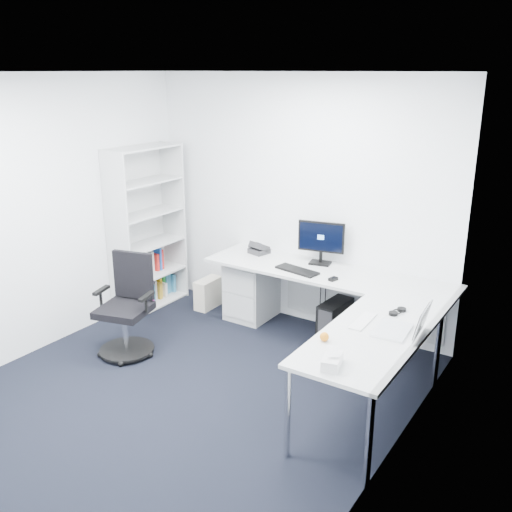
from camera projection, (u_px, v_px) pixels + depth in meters
The scene contains 21 objects.
ground at pixel (175, 400), 4.92m from camera, with size 4.20×4.20×0.00m, color black.
ceiling at pixel (159, 72), 4.08m from camera, with size 4.20×4.20×0.00m, color white.
wall_back at pixel (297, 202), 6.17m from camera, with size 3.60×0.02×2.70m, color white.
wall_left at pixel (25, 220), 5.43m from camera, with size 0.02×4.20×2.70m, color white.
wall_right at pixel (385, 299), 3.57m from camera, with size 0.02×4.20×2.70m, color white.
l_desk at pixel (309, 318), 5.63m from camera, with size 2.61×1.46×0.76m, color #BABCBC, non-canonical shape.
drawer_pedestal at pixel (253, 287), 6.50m from camera, with size 0.46×0.57×0.70m, color #BABCBC.
bookshelf at pixel (147, 229), 6.62m from camera, with size 0.37×0.96×1.91m, color silver, non-canonical shape.
task_chair at pixel (124, 307), 5.57m from camera, with size 0.56×0.56×1.01m, color black, non-canonical shape.
black_pc_tower at pixel (335, 321), 5.94m from camera, with size 0.20×0.45×0.44m, color black.
beige_pc_tower at pixel (208, 293), 6.80m from camera, with size 0.17×0.37×0.35m, color beige.
power_strip at pixel (374, 341), 5.95m from camera, with size 0.33×0.06×0.04m, color silver.
monitor at pixel (321, 242), 5.95m from camera, with size 0.49×0.16×0.47m, color black, non-canonical shape.
black_keyboard at pixel (297, 270), 5.80m from camera, with size 0.46×0.16×0.02m, color black.
mouse at pixel (333, 279), 5.55m from camera, with size 0.05×0.09×0.03m, color black.
desk_phone at pixel (259, 248), 6.35m from camera, with size 0.19×0.19×0.13m, color #2B2A2D, non-canonical shape.
laptop at pixel (393, 316), 4.43m from camera, with size 0.37×0.36×0.26m, color white, non-canonical shape.
white_keyboard at pixel (363, 321), 4.64m from camera, with size 0.11×0.38×0.01m, color silver.
headphones at pixel (398, 310), 4.80m from camera, with size 0.11×0.18×0.05m, color black, non-canonical shape.
orange_fruit at pixel (324, 337), 4.30m from camera, with size 0.07×0.07×0.07m, color orange.
tissue_box at pixel (332, 361), 3.94m from camera, with size 0.12×0.22×0.08m, color silver.
Camera 1 is at (2.92, -3.21, 2.72)m, focal length 40.00 mm.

